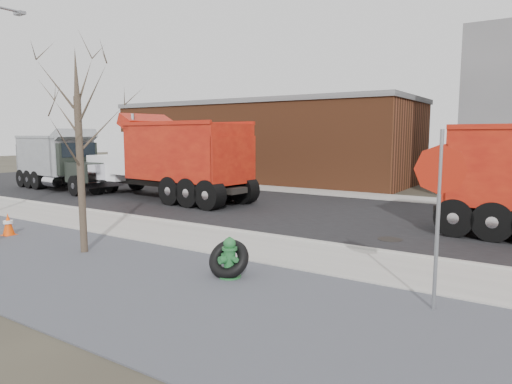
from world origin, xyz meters
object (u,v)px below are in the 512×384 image
Objects in this scene: stop_sign at (439,190)px; dump_truck_grey at (62,159)px; dump_truck_red_b at (168,157)px; truck_tire at (229,259)px; fire_hydrant at (229,260)px.

dump_truck_grey is at bearing 175.01° from stop_sign.
stop_sign is 15.54m from dump_truck_red_b.
dump_truck_red_b reaches higher than truck_tire.
dump_truck_grey is (-17.19, 7.67, 1.27)m from fire_hydrant.
stop_sign is 0.42× the size of dump_truck_grey.
truck_tire is at bearing 144.99° from dump_truck_red_b.
stop_sign is at bearing 27.38° from fire_hydrant.
dump_truck_red_b is 1.30× the size of dump_truck_grey.
stop_sign is at bearing 156.08° from dump_truck_red_b.
truck_tire is at bearing -160.26° from stop_sign.
stop_sign is (4.04, 0.51, 1.70)m from fire_hydrant.
truck_tire is 18.77m from dump_truck_grey.
stop_sign reaches higher than fire_hydrant.
dump_truck_red_b is (-9.47, 8.00, 1.63)m from truck_tire.
fire_hydrant is at bearing -45.67° from truck_tire.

